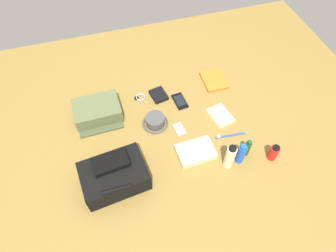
% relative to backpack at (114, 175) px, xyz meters
% --- Properties ---
extents(ground_plane, '(2.64, 2.02, 0.02)m').
position_rel_backpack_xyz_m(ground_plane, '(-0.35, -0.23, -0.08)').
color(ground_plane, olive).
rests_on(ground_plane, ground).
extents(backpack, '(0.34, 0.25, 0.15)m').
position_rel_backpack_xyz_m(backpack, '(0.00, 0.00, 0.00)').
color(backpack, black).
rests_on(backpack, ground_plane).
extents(toiletry_pouch, '(0.27, 0.24, 0.09)m').
position_rel_backpack_xyz_m(toiletry_pouch, '(0.02, -0.45, -0.02)').
color(toiletry_pouch, '#56603D').
rests_on(toiletry_pouch, ground_plane).
extents(bucket_hat, '(0.15, 0.15, 0.06)m').
position_rel_backpack_xyz_m(bucket_hat, '(-0.29, -0.29, -0.04)').
color(bucket_hat, '#484848').
rests_on(bucket_hat, ground_plane).
extents(sunscreen_spray, '(0.05, 0.05, 0.11)m').
position_rel_backpack_xyz_m(sunscreen_spray, '(-0.83, 0.10, -0.01)').
color(sunscreen_spray, red).
rests_on(sunscreen_spray, ground_plane).
extents(shampoo_bottle, '(0.03, 0.03, 0.12)m').
position_rel_backpack_xyz_m(shampoo_bottle, '(-0.71, 0.04, -0.01)').
color(shampoo_bottle, '#19471E').
rests_on(shampoo_bottle, ground_plane).
extents(deodorant_spray, '(0.04, 0.04, 0.14)m').
position_rel_backpack_xyz_m(deodorant_spray, '(-0.65, 0.07, 0.00)').
color(deodorant_spray, blue).
rests_on(deodorant_spray, ground_plane).
extents(lotion_bottle, '(0.05, 0.05, 0.17)m').
position_rel_backpack_xyz_m(lotion_bottle, '(-0.59, 0.07, 0.02)').
color(lotion_bottle, beige).
rests_on(lotion_bottle, ground_plane).
extents(paperback_novel, '(0.14, 0.18, 0.02)m').
position_rel_backpack_xyz_m(paperback_novel, '(-0.75, -0.52, -0.06)').
color(paperback_novel, orange).
rests_on(paperback_novel, ground_plane).
extents(cell_phone, '(0.08, 0.13, 0.01)m').
position_rel_backpack_xyz_m(cell_phone, '(-0.48, -0.41, -0.06)').
color(cell_phone, black).
rests_on(cell_phone, ground_plane).
extents(media_player, '(0.06, 0.09, 0.01)m').
position_rel_backpack_xyz_m(media_player, '(-0.41, -0.21, -0.06)').
color(media_player, '#B7B7BC').
rests_on(media_player, ground_plane).
extents(wristwatch, '(0.07, 0.06, 0.01)m').
position_rel_backpack_xyz_m(wristwatch, '(-0.25, -0.52, -0.06)').
color(wristwatch, '#99999E').
rests_on(wristwatch, ground_plane).
extents(toothbrush, '(0.17, 0.03, 0.02)m').
position_rel_backpack_xyz_m(toothbrush, '(-0.67, -0.09, -0.06)').
color(toothbrush, blue).
rests_on(toothbrush, ground_plane).
extents(wallet, '(0.11, 0.12, 0.02)m').
position_rel_backpack_xyz_m(wallet, '(-0.36, -0.50, -0.05)').
color(wallet, black).
rests_on(wallet, ground_plane).
extents(notepad, '(0.14, 0.17, 0.02)m').
position_rel_backpack_xyz_m(notepad, '(-0.67, -0.24, -0.06)').
color(notepad, beige).
rests_on(notepad, ground_plane).
extents(folded_towel, '(0.21, 0.15, 0.04)m').
position_rel_backpack_xyz_m(folded_towel, '(-0.45, -0.04, -0.05)').
color(folded_towel, beige).
rests_on(folded_towel, ground_plane).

